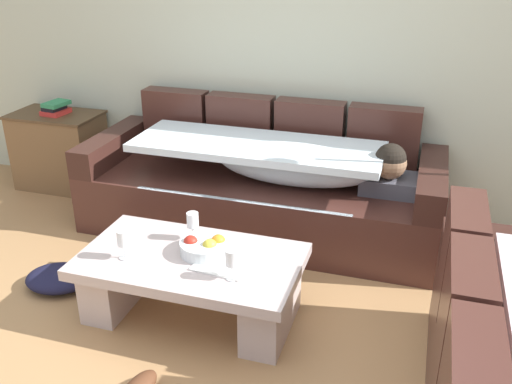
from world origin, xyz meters
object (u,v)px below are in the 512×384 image
at_px(wine_glass_near_right, 232,259).
at_px(open_magazine, 222,265).
at_px(coffee_table, 191,279).
at_px(book_stack_on_cabinet, 56,108).
at_px(side_cabinet, 60,150).
at_px(crumpled_garment, 59,278).
at_px(fruit_bowl, 206,246).
at_px(couch_along_wall, 267,187).
at_px(wine_glass_far_back, 193,221).
at_px(wine_glass_near_left, 123,239).

relative_size(wine_glass_near_right, open_magazine, 0.59).
relative_size(coffee_table, book_stack_on_cabinet, 5.41).
height_order(coffee_table, side_cabinet, side_cabinet).
relative_size(side_cabinet, crumpled_garment, 1.80).
bearing_deg(fruit_bowl, book_stack_on_cabinet, 144.59).
xyz_separation_m(couch_along_wall, fruit_bowl, (-0.03, -1.07, 0.09)).
bearing_deg(side_cabinet, fruit_bowl, -35.19).
height_order(side_cabinet, crumpled_garment, side_cabinet).
height_order(fruit_bowl, open_magazine, fruit_bowl).
relative_size(open_magazine, book_stack_on_cabinet, 1.26).
bearing_deg(open_magazine, couch_along_wall, 100.49).
bearing_deg(wine_glass_far_back, side_cabinet, 145.56).
height_order(couch_along_wall, coffee_table, couch_along_wall).
bearing_deg(wine_glass_far_back, coffee_table, -72.36).
xyz_separation_m(open_magazine, side_cabinet, (-1.97, 1.40, -0.06)).
relative_size(wine_glass_near_right, book_stack_on_cabinet, 0.75).
distance_m(side_cabinet, crumpled_garment, 1.63).
bearing_deg(side_cabinet, wine_glass_far_back, -34.44).
relative_size(fruit_bowl, wine_glass_far_back, 1.69).
bearing_deg(crumpled_garment, wine_glass_far_back, 11.43).
relative_size(couch_along_wall, coffee_table, 2.08).
xyz_separation_m(coffee_table, wine_glass_near_left, (-0.33, -0.12, 0.26)).
height_order(coffee_table, wine_glass_near_right, wine_glass_near_right).
bearing_deg(side_cabinet, wine_glass_near_right, -35.98).
relative_size(coffee_table, wine_glass_near_right, 7.23).
xyz_separation_m(couch_along_wall, book_stack_on_cabinet, (-1.85, 0.22, 0.36)).
height_order(couch_along_wall, side_cabinet, couch_along_wall).
xyz_separation_m(wine_glass_near_right, book_stack_on_cabinet, (-2.04, 1.49, 0.19)).
relative_size(wine_glass_far_back, crumpled_garment, 0.42).
bearing_deg(open_magazine, wine_glass_near_right, -40.63).
bearing_deg(book_stack_on_cabinet, coffee_table, -37.72).
height_order(coffee_table, fruit_bowl, fruit_bowl).
distance_m(fruit_bowl, side_cabinet, 2.25).
height_order(wine_glass_near_right, wine_glass_far_back, same).
relative_size(wine_glass_near_left, side_cabinet, 0.23).
distance_m(wine_glass_near_left, open_magazine, 0.54).
distance_m(fruit_bowl, wine_glass_near_left, 0.44).
distance_m(coffee_table, book_stack_on_cabinet, 2.26).
bearing_deg(wine_glass_near_right, open_magazine, 133.73).
xyz_separation_m(couch_along_wall, side_cabinet, (-1.87, 0.22, -0.01)).
xyz_separation_m(wine_glass_far_back, open_magazine, (0.26, -0.23, -0.11)).
bearing_deg(wine_glass_near_left, side_cabinet, 134.38).
bearing_deg(side_cabinet, wine_glass_near_left, -45.62).
height_order(fruit_bowl, side_cabinet, side_cabinet).
bearing_deg(wine_glass_near_left, wine_glass_near_right, -1.83).
height_order(open_magazine, side_cabinet, side_cabinet).
height_order(wine_glass_near_right, book_stack_on_cabinet, book_stack_on_cabinet).
bearing_deg(wine_glass_near_right, coffee_table, 154.46).
bearing_deg(coffee_table, wine_glass_near_left, -159.99).
xyz_separation_m(wine_glass_near_right, side_cabinet, (-2.07, 1.50, -0.17)).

